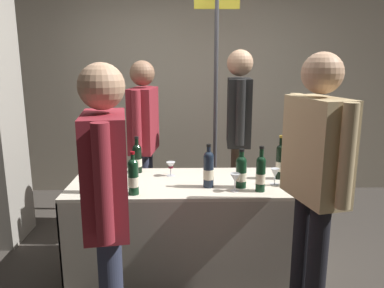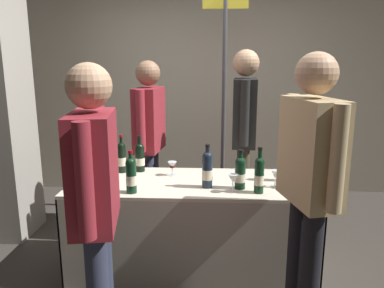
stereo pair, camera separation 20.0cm
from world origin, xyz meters
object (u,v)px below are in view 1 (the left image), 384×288
(featured_wine_bottle, at_px, (304,169))
(vendor_presenter, at_px, (144,133))
(display_bottle_0, at_px, (119,158))
(wine_glass_near_taster, at_px, (171,166))
(taster_foreground_right, at_px, (107,194))
(wine_glass_mid, at_px, (275,173))
(booth_signpost, at_px, (216,87))
(wine_glass_near_vendor, at_px, (235,178))
(tasting_table, at_px, (192,208))

(featured_wine_bottle, distance_m, vendor_presenter, 1.51)
(display_bottle_0, bearing_deg, vendor_presenter, 70.06)
(display_bottle_0, distance_m, wine_glass_near_taster, 0.44)
(vendor_presenter, height_order, taster_foreground_right, vendor_presenter)
(wine_glass_mid, relative_size, booth_signpost, 0.05)
(wine_glass_near_taster, bearing_deg, vendor_presenter, 117.11)
(wine_glass_near_taster, bearing_deg, wine_glass_near_vendor, -39.12)
(wine_glass_near_vendor, xyz_separation_m, wine_glass_near_taster, (-0.47, 0.38, -0.02))
(display_bottle_0, distance_m, booth_signpost, 1.40)
(vendor_presenter, bearing_deg, wine_glass_near_taster, 33.81)
(display_bottle_0, relative_size, wine_glass_near_vendor, 2.43)
(featured_wine_bottle, xyz_separation_m, taster_foreground_right, (-1.29, -0.84, 0.12))
(vendor_presenter, relative_size, taster_foreground_right, 1.01)
(tasting_table, xyz_separation_m, wine_glass_mid, (0.63, -0.09, 0.31))
(display_bottle_0, height_order, wine_glass_near_taster, display_bottle_0)
(display_bottle_0, distance_m, vendor_presenter, 0.50)
(featured_wine_bottle, xyz_separation_m, wine_glass_near_taster, (-1.00, 0.28, -0.05))
(wine_glass_near_vendor, relative_size, taster_foreground_right, 0.08)
(wine_glass_near_vendor, xyz_separation_m, booth_signpost, (-0.02, 1.41, 0.55))
(wine_glass_mid, relative_size, wine_glass_near_taster, 1.08)
(tasting_table, xyz_separation_m, taster_foreground_right, (-0.46, -0.97, 0.48))
(display_bottle_0, bearing_deg, tasting_table, -20.26)
(display_bottle_0, bearing_deg, wine_glass_near_vendor, -26.57)
(tasting_table, bearing_deg, booth_signpost, 76.68)
(featured_wine_bottle, distance_m, display_bottle_0, 1.48)
(vendor_presenter, bearing_deg, featured_wine_bottle, 64.40)
(wine_glass_mid, xyz_separation_m, vendor_presenter, (-1.06, 0.76, 0.17))
(featured_wine_bottle, xyz_separation_m, booth_signpost, (-0.55, 1.31, 0.52))
(featured_wine_bottle, height_order, wine_glass_near_taster, featured_wine_bottle)
(wine_glass_near_vendor, relative_size, booth_signpost, 0.06)
(featured_wine_bottle, distance_m, taster_foreground_right, 1.55)
(tasting_table, xyz_separation_m, booth_signpost, (0.28, 1.18, 0.87))
(featured_wine_bottle, bearing_deg, tasting_table, 171.31)
(featured_wine_bottle, bearing_deg, vendor_presenter, 147.69)
(tasting_table, bearing_deg, taster_foreground_right, -115.20)
(wine_glass_near_vendor, bearing_deg, featured_wine_bottle, 11.01)
(display_bottle_0, xyz_separation_m, wine_glass_near_taster, (0.43, -0.07, -0.05))
(display_bottle_0, xyz_separation_m, booth_signpost, (0.88, 0.96, 0.52))
(wine_glass_near_taster, bearing_deg, featured_wine_bottle, -15.69)
(wine_glass_mid, height_order, booth_signpost, booth_signpost)
(booth_signpost, bearing_deg, wine_glass_mid, -74.59)
(booth_signpost, bearing_deg, featured_wine_bottle, -67.01)
(featured_wine_bottle, xyz_separation_m, wine_glass_near_vendor, (-0.53, -0.10, -0.03))
(display_bottle_0, relative_size, wine_glass_mid, 2.58)
(display_bottle_0, bearing_deg, taster_foreground_right, -83.15)
(display_bottle_0, xyz_separation_m, wine_glass_mid, (1.23, -0.31, -0.05))
(wine_glass_near_taster, bearing_deg, wine_glass_mid, -16.76)
(taster_foreground_right, bearing_deg, display_bottle_0, -2.19)
(display_bottle_0, bearing_deg, booth_signpost, 47.39)
(wine_glass_mid, xyz_separation_m, taster_foreground_right, (-1.08, -0.89, 0.17))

